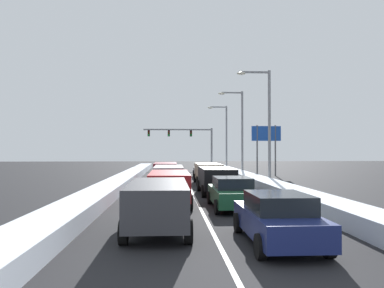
{
  "coord_description": "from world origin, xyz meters",
  "views": [
    {
      "loc": [
        -1.43,
        -4.85,
        2.79
      ],
      "look_at": [
        0.88,
        34.72,
        3.45
      ],
      "focal_mm": 34.43,
      "sensor_mm": 36.0,
      "label": 1
    }
  ],
  "objects_px": {
    "roadside_sign_right": "(266,139)",
    "sedan_white_center_lane_fifth": "(166,169)",
    "suv_silver_center_lane_third": "(169,176)",
    "suv_tan_right_lane_fourth": "(208,172)",
    "suv_maroon_center_lane_fourth": "(165,170)",
    "suv_black_right_lane_third": "(216,178)",
    "sedan_navy_right_lane_nearest": "(277,218)",
    "street_lamp_right_far": "(224,132)",
    "sedan_gray_right_lane_fifth": "(204,170)",
    "street_lamp_right_mid": "(239,126)",
    "traffic_light_gantry": "(188,138)",
    "suv_red_center_lane_second": "(169,185)",
    "street_lamp_right_near": "(265,118)",
    "sedan_green_right_lane_second": "(232,193)",
    "suv_charcoal_center_lane_nearest": "(158,202)"
  },
  "relations": [
    {
      "from": "suv_silver_center_lane_third",
      "to": "sedan_white_center_lane_fifth",
      "type": "xyz_separation_m",
      "value": [
        -0.38,
        12.92,
        -0.25
      ]
    },
    {
      "from": "suv_black_right_lane_third",
      "to": "suv_silver_center_lane_third",
      "type": "height_order",
      "value": "same"
    },
    {
      "from": "suv_silver_center_lane_third",
      "to": "roadside_sign_right",
      "type": "height_order",
      "value": "roadside_sign_right"
    },
    {
      "from": "sedan_gray_right_lane_fifth",
      "to": "street_lamp_right_near",
      "type": "distance_m",
      "value": 11.04
    },
    {
      "from": "sedan_navy_right_lane_nearest",
      "to": "traffic_light_gantry",
      "type": "bearing_deg",
      "value": 90.72
    },
    {
      "from": "sedan_navy_right_lane_nearest",
      "to": "street_lamp_right_far",
      "type": "distance_m",
      "value": 38.33
    },
    {
      "from": "suv_black_right_lane_third",
      "to": "street_lamp_right_mid",
      "type": "bearing_deg",
      "value": 74.06
    },
    {
      "from": "sedan_gray_right_lane_fifth",
      "to": "suv_silver_center_lane_third",
      "type": "distance_m",
      "value": 12.06
    },
    {
      "from": "sedan_navy_right_lane_nearest",
      "to": "sedan_green_right_lane_second",
      "type": "xyz_separation_m",
      "value": [
        -0.27,
        6.56,
        0.0
      ]
    },
    {
      "from": "suv_tan_right_lane_fourth",
      "to": "sedan_white_center_lane_fifth",
      "type": "relative_size",
      "value": 1.09
    },
    {
      "from": "suv_black_right_lane_third",
      "to": "sedan_navy_right_lane_nearest",
      "type": "bearing_deg",
      "value": -88.7
    },
    {
      "from": "sedan_navy_right_lane_nearest",
      "to": "suv_maroon_center_lane_fourth",
      "type": "bearing_deg",
      "value": 99.51
    },
    {
      "from": "sedan_white_center_lane_fifth",
      "to": "street_lamp_right_far",
      "type": "distance_m",
      "value": 13.32
    },
    {
      "from": "sedan_gray_right_lane_fifth",
      "to": "roadside_sign_right",
      "type": "relative_size",
      "value": 0.82
    },
    {
      "from": "traffic_light_gantry",
      "to": "suv_charcoal_center_lane_nearest",
      "type": "bearing_deg",
      "value": -93.96
    },
    {
      "from": "suv_maroon_center_lane_fourth",
      "to": "street_lamp_right_far",
      "type": "xyz_separation_m",
      "value": [
        7.56,
        16.2,
        4.15
      ]
    },
    {
      "from": "suv_tan_right_lane_fourth",
      "to": "suv_maroon_center_lane_fourth",
      "type": "height_order",
      "value": "same"
    },
    {
      "from": "sedan_green_right_lane_second",
      "to": "roadside_sign_right",
      "type": "distance_m",
      "value": 23.4
    },
    {
      "from": "suv_silver_center_lane_third",
      "to": "roadside_sign_right",
      "type": "bearing_deg",
      "value": 52.2
    },
    {
      "from": "suv_tan_right_lane_fourth",
      "to": "suv_silver_center_lane_third",
      "type": "xyz_separation_m",
      "value": [
        -3.23,
        -4.49,
        0.0
      ]
    },
    {
      "from": "sedan_green_right_lane_second",
      "to": "suv_charcoal_center_lane_nearest",
      "type": "relative_size",
      "value": 0.92
    },
    {
      "from": "suv_silver_center_lane_third",
      "to": "traffic_light_gantry",
      "type": "xyz_separation_m",
      "value": [
        2.75,
        30.64,
        3.71
      ]
    },
    {
      "from": "suv_red_center_lane_second",
      "to": "suv_maroon_center_lane_fourth",
      "type": "height_order",
      "value": "same"
    },
    {
      "from": "roadside_sign_right",
      "to": "sedan_white_center_lane_fifth",
      "type": "bearing_deg",
      "value": -176.76
    },
    {
      "from": "suv_charcoal_center_lane_nearest",
      "to": "sedan_white_center_lane_fifth",
      "type": "distance_m",
      "value": 26.05
    },
    {
      "from": "traffic_light_gantry",
      "to": "street_lamp_right_mid",
      "type": "distance_m",
      "value": 18.62
    },
    {
      "from": "sedan_white_center_lane_fifth",
      "to": "suv_black_right_lane_third",
      "type": "bearing_deg",
      "value": -77.54
    },
    {
      "from": "sedan_navy_right_lane_nearest",
      "to": "street_lamp_right_far",
      "type": "bearing_deg",
      "value": 84.08
    },
    {
      "from": "street_lamp_right_near",
      "to": "street_lamp_right_mid",
      "type": "relative_size",
      "value": 1.0
    },
    {
      "from": "sedan_navy_right_lane_nearest",
      "to": "sedan_green_right_lane_second",
      "type": "height_order",
      "value": "same"
    },
    {
      "from": "suv_black_right_lane_third",
      "to": "suv_silver_center_lane_third",
      "type": "distance_m",
      "value": 3.95
    },
    {
      "from": "sedan_green_right_lane_second",
      "to": "street_lamp_right_mid",
      "type": "bearing_deg",
      "value": 78.41
    },
    {
      "from": "sedan_green_right_lane_second",
      "to": "roadside_sign_right",
      "type": "relative_size",
      "value": 0.82
    },
    {
      "from": "roadside_sign_right",
      "to": "suv_silver_center_lane_third",
      "type": "bearing_deg",
      "value": -127.8
    },
    {
      "from": "roadside_sign_right",
      "to": "sedan_gray_right_lane_fifth",
      "type": "bearing_deg",
      "value": -164.09
    },
    {
      "from": "suv_black_right_lane_third",
      "to": "suv_maroon_center_lane_fourth",
      "type": "relative_size",
      "value": 1.0
    },
    {
      "from": "suv_tan_right_lane_fourth",
      "to": "street_lamp_right_mid",
      "type": "bearing_deg",
      "value": 63.02
    },
    {
      "from": "suv_red_center_lane_second",
      "to": "suv_maroon_center_lane_fourth",
      "type": "bearing_deg",
      "value": 91.61
    },
    {
      "from": "suv_black_right_lane_third",
      "to": "suv_red_center_lane_second",
      "type": "distance_m",
      "value": 5.5
    },
    {
      "from": "sedan_green_right_lane_second",
      "to": "suv_charcoal_center_lane_nearest",
      "type": "xyz_separation_m",
      "value": [
        -3.33,
        -4.73,
        0.25
      ]
    },
    {
      "from": "sedan_green_right_lane_second",
      "to": "suv_maroon_center_lane_fourth",
      "type": "xyz_separation_m",
      "value": [
        -3.36,
        15.12,
        0.25
      ]
    },
    {
      "from": "suv_black_right_lane_third",
      "to": "suv_tan_right_lane_fourth",
      "type": "bearing_deg",
      "value": 88.43
    },
    {
      "from": "sedan_navy_right_lane_nearest",
      "to": "sedan_green_right_lane_second",
      "type": "distance_m",
      "value": 6.56
    },
    {
      "from": "suv_black_right_lane_third",
      "to": "suv_red_center_lane_second",
      "type": "height_order",
      "value": "same"
    },
    {
      "from": "sedan_gray_right_lane_fifth",
      "to": "street_lamp_right_mid",
      "type": "xyz_separation_m",
      "value": [
        3.86,
        1.06,
        4.56
      ]
    },
    {
      "from": "sedan_navy_right_lane_nearest",
      "to": "sedan_white_center_lane_fifth",
      "type": "distance_m",
      "value": 28.13
    },
    {
      "from": "suv_red_center_lane_second",
      "to": "roadside_sign_right",
      "type": "distance_m",
      "value": 23.37
    },
    {
      "from": "suv_black_right_lane_third",
      "to": "sedan_gray_right_lane_fifth",
      "type": "relative_size",
      "value": 1.09
    },
    {
      "from": "street_lamp_right_near",
      "to": "sedan_navy_right_lane_nearest",
      "type": "bearing_deg",
      "value": -103.48
    },
    {
      "from": "suv_tan_right_lane_fourth",
      "to": "street_lamp_right_mid",
      "type": "relative_size",
      "value": 0.54
    }
  ]
}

